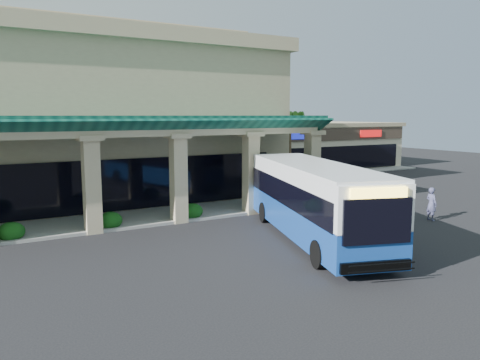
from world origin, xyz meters
TOP-DOWN VIEW (x-y plane):
  - ground at (0.00, 0.00)m, footprint 110.00×110.00m
  - main_building at (-8.00, 16.00)m, footprint 30.80×14.80m
  - arcade at (-8.00, 6.80)m, footprint 30.00×6.20m
  - strip_mall at (18.00, 24.00)m, footprint 22.50×12.50m
  - palm_0 at (8.50, 11.00)m, footprint 2.40×2.40m
  - palm_1 at (9.50, 14.00)m, footprint 2.40×2.40m
  - broadleaf_tree at (7.50, 19.00)m, footprint 2.60×2.60m
  - transit_bus at (1.03, -1.00)m, footprint 6.68×12.82m
  - pedestrian at (9.04, -1.29)m, footprint 0.49×0.70m
  - car_silver at (10.89, 14.73)m, footprint 2.39×4.34m
  - car_white at (13.78, 13.65)m, footprint 2.21×4.68m
  - car_red at (16.00, 14.79)m, footprint 3.54×5.44m

SIDE VIEW (x-z plane):
  - ground at x=0.00m, z-range 0.00..0.00m
  - car_silver at x=10.89m, z-range 0.00..1.40m
  - car_red at x=16.00m, z-range 0.00..1.46m
  - car_white at x=13.78m, z-range 0.00..1.48m
  - pedestrian at x=9.04m, z-range 0.00..1.82m
  - transit_bus at x=1.03m, z-range 0.00..3.50m
  - broadleaf_tree at x=7.50m, z-range 0.00..4.81m
  - strip_mall at x=18.00m, z-range 0.00..4.90m
  - arcade at x=-8.00m, z-range 0.00..5.70m
  - palm_1 at x=9.50m, z-range 0.00..5.80m
  - palm_0 at x=8.50m, z-range 0.00..6.60m
  - main_building at x=-8.00m, z-range 0.00..11.35m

